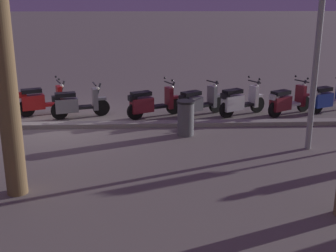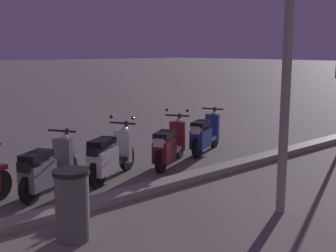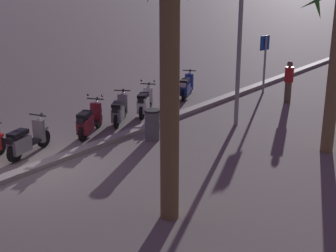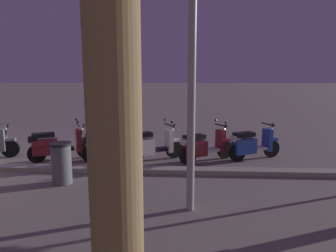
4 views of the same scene
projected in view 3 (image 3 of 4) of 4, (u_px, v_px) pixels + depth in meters
The scene contains 13 objects.
ground_plane at pixel (29, 168), 12.53m from camera, with size 200.00×200.00×0.00m, color slate.
curb_strip at pixel (33, 168), 12.41m from camera, with size 60.00×0.36×0.12m, color gray.
scooter_blue_mid_rear at pixel (186, 87), 19.40m from camera, with size 1.63×0.89×1.04m.
scooter_maroon_gap_after_mid at pixel (171, 95), 18.14m from camera, with size 1.61×1.04×1.17m.
scooter_white_second_in_line at pixel (145, 103), 17.02m from camera, with size 1.59×0.97×1.17m.
scooter_grey_tail_end at pixel (119, 111), 16.07m from camera, with size 1.52×1.03×1.04m.
scooter_maroon_lead_nearest at pixel (89, 122), 14.91m from camera, with size 1.71×0.96×1.17m.
scooter_grey_far_back at pixel (26, 141), 13.25m from camera, with size 1.75×0.76×1.04m.
crossing_sign at pixel (265, 57), 19.97m from camera, with size 0.60×0.16×2.40m.
palm_tree_near_sign at pixel (171, 12), 8.77m from camera, with size 2.15×2.09×5.70m.
pedestrian_strolling_near_curb at pixel (289, 81), 18.59m from camera, with size 0.46×0.34×1.64m.
litter_bin at pixel (152, 125), 14.52m from camera, with size 0.48×0.48×0.95m.
street_lamp at pixel (241, 2), 14.90m from camera, with size 0.36×0.36×6.52m.
Camera 3 is at (6.82, 10.05, 4.89)m, focal length 51.32 mm.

